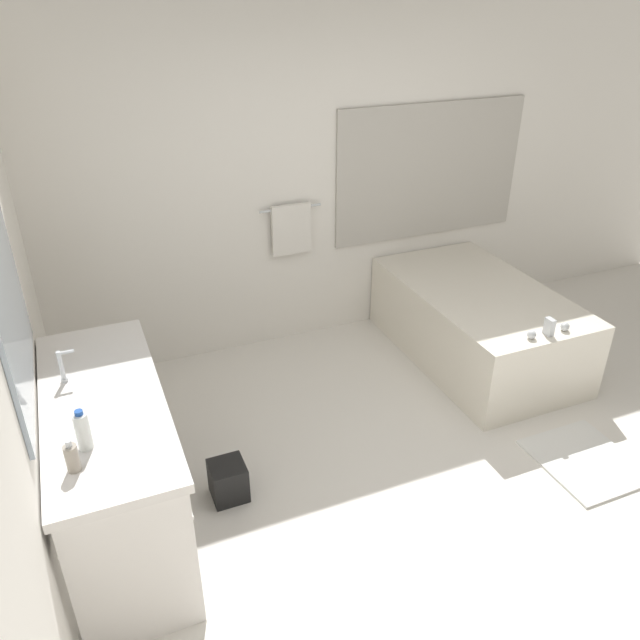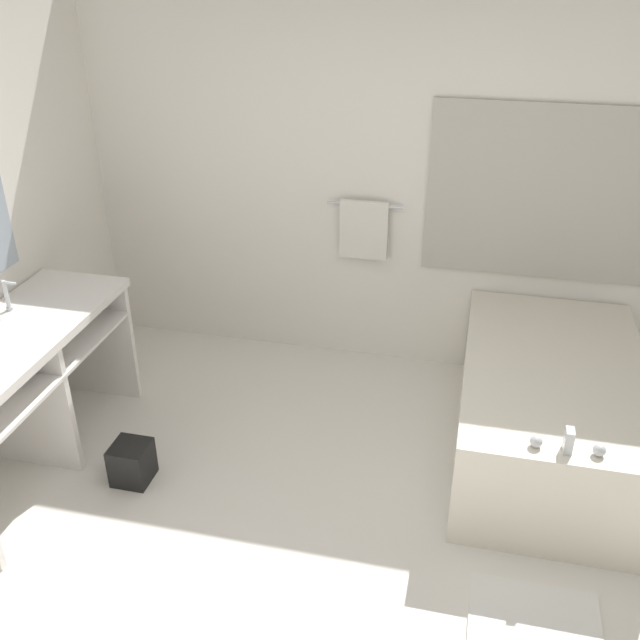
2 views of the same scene
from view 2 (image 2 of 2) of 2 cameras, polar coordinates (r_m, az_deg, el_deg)
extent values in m
plane|color=silver|center=(3.54, 1.67, -21.53)|extent=(16.00, 16.00, 0.00)
cube|color=white|center=(4.68, 7.52, 11.41)|extent=(7.40, 0.06, 2.70)
cube|color=#B7B2A8|center=(4.66, 19.15, 9.37)|extent=(1.70, 0.02, 1.10)
cylinder|color=silver|center=(4.71, 3.60, 9.16)|extent=(0.50, 0.02, 0.02)
cube|color=silver|center=(4.76, 3.52, 7.20)|extent=(0.32, 0.04, 0.40)
cube|color=white|center=(4.09, -23.42, -1.27)|extent=(0.59, 1.54, 0.05)
cube|color=white|center=(4.18, -22.89, -3.67)|extent=(0.56, 1.46, 0.02)
cylinder|color=white|center=(4.26, -21.65, -0.12)|extent=(0.37, 0.37, 0.11)
cube|color=white|center=(4.30, -22.32, -6.29)|extent=(0.54, 0.04, 0.82)
cube|color=white|center=(4.82, -17.55, -1.44)|extent=(0.54, 0.04, 0.82)
cylinder|color=silver|center=(4.39, -19.89, -0.36)|extent=(0.13, 0.42, 0.13)
cylinder|color=silver|center=(4.32, -23.58, 0.86)|extent=(0.04, 0.04, 0.02)
cylinder|color=silver|center=(4.28, -23.81, 1.93)|extent=(0.02, 0.02, 0.16)
cube|color=silver|center=(4.23, -23.55, 2.72)|extent=(0.07, 0.01, 0.01)
cube|color=silver|center=(4.33, 17.82, -6.85)|extent=(1.00, 1.72, 0.60)
ellipsoid|color=white|center=(4.25, 18.12, -5.20)|extent=(0.72, 1.24, 0.30)
cube|color=silver|center=(3.51, 19.27, -9.10)|extent=(0.04, 0.07, 0.12)
sphere|color=silver|center=(3.51, 16.91, -9.28)|extent=(0.06, 0.06, 0.06)
sphere|color=silver|center=(3.55, 21.45, -9.67)|extent=(0.06, 0.06, 0.06)
cube|color=black|center=(4.18, -14.81, -10.95)|extent=(0.20, 0.20, 0.23)
camera|label=1|loc=(2.28, -77.38, 6.42)|focal=35.00mm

